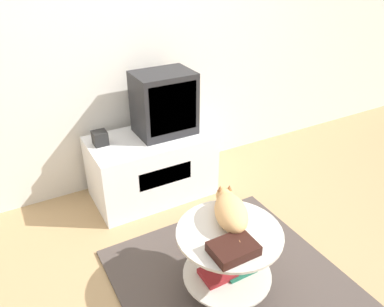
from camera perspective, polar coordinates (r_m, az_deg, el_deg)
ground_plane at (r=2.65m, az=6.72°, el=-19.70°), size 12.00×12.00×0.00m
wall_back at (r=3.29m, az=-9.41°, el=16.68°), size 8.00×0.05×2.60m
rug at (r=2.65m, az=6.73°, el=-19.55°), size 1.43×1.53×0.02m
tv_stand at (r=3.32m, az=-6.18°, el=-1.90°), size 1.04×0.59×0.57m
tv at (r=3.16m, az=-4.29°, el=7.65°), size 0.49×0.36×0.53m
speaker at (r=3.12m, az=-13.84°, el=2.31°), size 0.11×0.11×0.11m
coffee_table at (r=2.39m, az=5.46°, el=-15.06°), size 0.64×0.64×0.49m
dvd_box at (r=2.13m, az=6.32°, el=-14.22°), size 0.25×0.19×0.06m
cat at (r=2.31m, az=5.88°, el=-8.74°), size 0.32×0.55×0.15m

